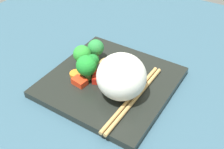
{
  "coord_description": "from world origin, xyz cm",
  "views": [
    {
      "loc": [
        38.5,
        24.73,
        40.14
      ],
      "look_at": [
        0.49,
        0.72,
        3.56
      ],
      "focal_mm": 43.8,
      "sensor_mm": 36.0,
      "label": 1
    }
  ],
  "objects_px": {
    "carrot_slice_0": "(76,74)",
    "chopstick_pair": "(134,98)",
    "square_plate": "(110,82)",
    "rice_mound": "(121,77)",
    "broccoli_floret_3": "(86,66)"
  },
  "relations": [
    {
      "from": "rice_mound",
      "to": "broccoli_floret_3",
      "type": "xyz_separation_m",
      "value": [
        -0.0,
        -0.09,
        -0.01
      ]
    },
    {
      "from": "rice_mound",
      "to": "chopstick_pair",
      "type": "bearing_deg",
      "value": 91.79
    },
    {
      "from": "square_plate",
      "to": "rice_mound",
      "type": "relative_size",
      "value": 2.63
    },
    {
      "from": "broccoli_floret_3",
      "to": "carrot_slice_0",
      "type": "xyz_separation_m",
      "value": [
        0.0,
        -0.03,
        -0.03
      ]
    },
    {
      "from": "carrot_slice_0",
      "to": "chopstick_pair",
      "type": "xyz_separation_m",
      "value": [
        -0.0,
        0.15,
        0.0
      ]
    },
    {
      "from": "square_plate",
      "to": "broccoli_floret_3",
      "type": "height_order",
      "value": "broccoli_floret_3"
    },
    {
      "from": "broccoli_floret_3",
      "to": "carrot_slice_0",
      "type": "height_order",
      "value": "broccoli_floret_3"
    },
    {
      "from": "broccoli_floret_3",
      "to": "chopstick_pair",
      "type": "xyz_separation_m",
      "value": [
        0.0,
        0.12,
        -0.03
      ]
    },
    {
      "from": "square_plate",
      "to": "carrot_slice_0",
      "type": "relative_size",
      "value": 9.91
    },
    {
      "from": "square_plate",
      "to": "carrot_slice_0",
      "type": "distance_m",
      "value": 0.08
    },
    {
      "from": "square_plate",
      "to": "rice_mound",
      "type": "bearing_deg",
      "value": 57.11
    },
    {
      "from": "broccoli_floret_3",
      "to": "rice_mound",
      "type": "bearing_deg",
      "value": 89.14
    },
    {
      "from": "square_plate",
      "to": "carrot_slice_0",
      "type": "height_order",
      "value": "carrot_slice_0"
    },
    {
      "from": "square_plate",
      "to": "broccoli_floret_3",
      "type": "relative_size",
      "value": 4.28
    },
    {
      "from": "square_plate",
      "to": "broccoli_floret_3",
      "type": "bearing_deg",
      "value": -57.72
    }
  ]
}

